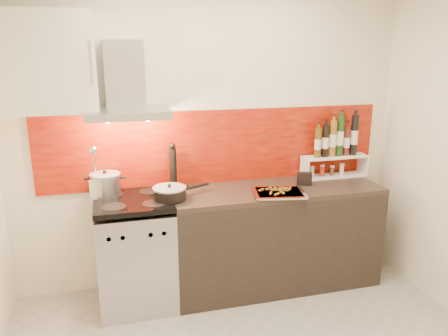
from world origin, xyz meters
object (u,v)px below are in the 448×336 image
object	(u,v)px
stock_pot	(106,184)
saute_pan	(170,193)
range_stove	(136,253)
counter	(275,236)
pepper_mill	(173,167)
baking_tray	(279,192)

from	to	relation	value
stock_pot	saute_pan	size ratio (longest dim) A/B	0.50
range_stove	stock_pot	world-z (taller)	stock_pot
counter	stock_pot	bearing A→B (deg)	173.87
pepper_mill	baking_tray	size ratio (longest dim) A/B	0.84
saute_pan	baking_tray	bearing A→B (deg)	-6.55
counter	pepper_mill	bearing A→B (deg)	167.45
range_stove	pepper_mill	size ratio (longest dim) A/B	2.30
stock_pot	baking_tray	world-z (taller)	stock_pot
range_stove	baking_tray	distance (m)	1.26
stock_pot	saute_pan	bearing A→B (deg)	-24.25
pepper_mill	baking_tray	bearing A→B (deg)	-23.94
saute_pan	baking_tray	distance (m)	0.88
counter	baking_tray	world-z (taller)	baking_tray
stock_pot	baking_tray	size ratio (longest dim) A/B	0.51
range_stove	baking_tray	world-z (taller)	baking_tray
saute_pan	counter	bearing A→B (deg)	4.33
pepper_mill	saute_pan	bearing A→B (deg)	-103.72
counter	stock_pot	distance (m)	1.51
counter	baking_tray	bearing A→B (deg)	-104.31
range_stove	pepper_mill	distance (m)	0.76
range_stove	saute_pan	size ratio (longest dim) A/B	1.90
stock_pot	pepper_mill	xyz separation A→B (m)	(0.55, 0.04, 0.09)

